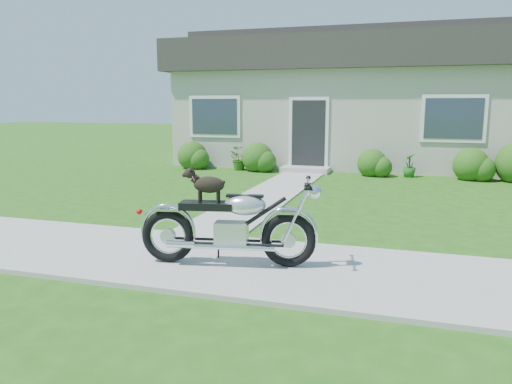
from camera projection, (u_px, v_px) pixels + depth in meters
The scene contains 8 objects.
ground at pixel (281, 268), 6.15m from camera, with size 80.00×80.00×0.00m, color #235114.
sidewalk at pixel (281, 266), 6.15m from camera, with size 24.00×2.20×0.04m, color #9E9B93.
walkway at pixel (272, 193), 11.29m from camera, with size 1.20×8.00×0.03m, color #9E9B93.
house at pixel (370, 99), 17.04m from camera, with size 12.60×7.03×4.50m.
shrub_row at pixel (374, 161), 13.92m from camera, with size 10.19×1.12×1.12m.
potted_plant_left at pixel (238, 159), 15.18m from camera, with size 0.63×0.55×0.70m, color #2D5C18.
potted_plant_right at pixel (409, 165), 13.71m from camera, with size 0.36×0.36×0.65m, color #21631B.
motorcycle_with_dog at pixel (230, 224), 6.07m from camera, with size 2.21×0.72×1.19m.
Camera 1 is at (1.47, -5.71, 2.00)m, focal length 35.00 mm.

